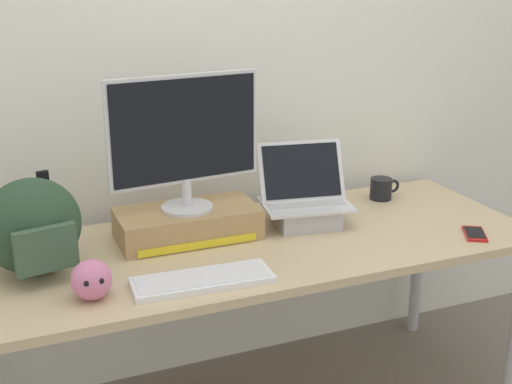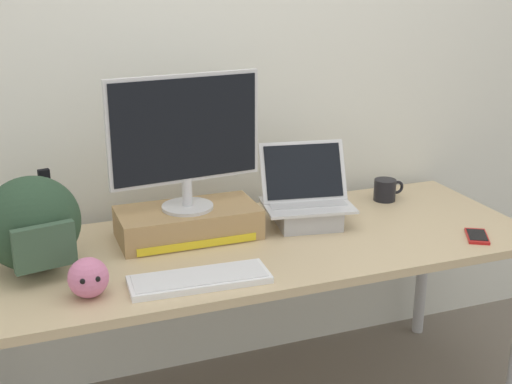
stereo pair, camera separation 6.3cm
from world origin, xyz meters
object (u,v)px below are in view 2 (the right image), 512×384
(messenger_backpack, at_px, (32,224))
(plush_toy, at_px, (88,278))
(open_laptop, at_px, (307,208))
(coffee_mug, at_px, (385,190))
(cell_phone, at_px, (477,236))
(desktop_monitor, at_px, (185,137))
(toner_box_yellow, at_px, (188,223))
(external_keyboard, at_px, (200,279))

(messenger_backpack, height_order, plush_toy, messenger_backpack)
(open_laptop, xyz_separation_m, plush_toy, (-0.82, -0.30, -0.00))
(coffee_mug, xyz_separation_m, cell_phone, (0.09, -0.46, -0.04))
(open_laptop, height_order, plush_toy, open_laptop)
(cell_phone, bearing_deg, desktop_monitor, -171.16)
(toner_box_yellow, xyz_separation_m, cell_phone, (0.94, -0.36, -0.05))
(messenger_backpack, relative_size, cell_phone, 2.30)
(messenger_backpack, bearing_deg, cell_phone, -22.07)
(cell_phone, bearing_deg, open_laptop, 176.51)
(external_keyboard, xyz_separation_m, cell_phone, (1.01, -0.00, -0.01))
(desktop_monitor, height_order, plush_toy, desktop_monitor)
(external_keyboard, bearing_deg, toner_box_yellow, 83.00)
(messenger_backpack, relative_size, plush_toy, 2.93)
(external_keyboard, relative_size, cell_phone, 2.88)
(toner_box_yellow, distance_m, messenger_backpack, 0.53)
(messenger_backpack, bearing_deg, open_laptop, -8.06)
(cell_phone, bearing_deg, toner_box_yellow, -171.22)
(open_laptop, distance_m, coffee_mug, 0.43)
(open_laptop, relative_size, external_keyboard, 0.82)
(toner_box_yellow, xyz_separation_m, messenger_backpack, (-0.52, -0.08, 0.10))
(external_keyboard, xyz_separation_m, messenger_backpack, (-0.45, 0.28, 0.14))
(desktop_monitor, relative_size, open_laptop, 1.51)
(plush_toy, bearing_deg, external_keyboard, -4.78)
(coffee_mug, bearing_deg, desktop_monitor, -173.37)
(plush_toy, bearing_deg, messenger_backpack, 117.52)
(external_keyboard, distance_m, cell_phone, 1.01)
(external_keyboard, bearing_deg, coffee_mug, 29.77)
(cell_phone, bearing_deg, coffee_mug, 131.44)
(open_laptop, xyz_separation_m, messenger_backpack, (-0.96, -0.05, 0.09))
(toner_box_yellow, height_order, open_laptop, open_laptop)
(desktop_monitor, distance_m, cell_phone, 1.07)
(open_laptop, height_order, coffee_mug, open_laptop)
(external_keyboard, height_order, cell_phone, external_keyboard)
(open_laptop, xyz_separation_m, coffee_mug, (0.41, 0.13, -0.02))
(open_laptop, bearing_deg, coffee_mug, 26.89)
(desktop_monitor, distance_m, plush_toy, 0.59)
(cell_phone, bearing_deg, external_keyboard, -150.16)
(plush_toy, bearing_deg, toner_box_yellow, 41.18)
(messenger_backpack, xyz_separation_m, cell_phone, (1.46, -0.28, -0.14))
(coffee_mug, bearing_deg, messenger_backpack, -172.39)
(external_keyboard, relative_size, coffee_mug, 3.30)
(toner_box_yellow, distance_m, external_keyboard, 0.37)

